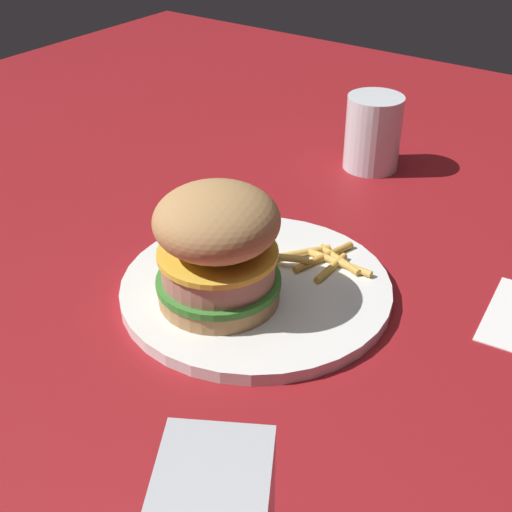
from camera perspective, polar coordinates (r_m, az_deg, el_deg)
name	(u,v)px	position (r m, az deg, el deg)	size (l,w,h in m)	color
ground_plane	(237,295)	(0.66, -1.57, -3.19)	(1.60, 1.60, 0.00)	maroon
plate	(256,288)	(0.66, 0.00, -2.64)	(0.26, 0.26, 0.01)	white
sandwich	(219,246)	(0.61, -3.02, 0.78)	(0.11, 0.11, 0.11)	tan
fries_pile	(320,259)	(0.69, 5.24, -0.28)	(0.08, 0.10, 0.01)	gold
drink_glass	(373,137)	(0.90, 9.50, 9.54)	(0.07, 0.07, 0.09)	silver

